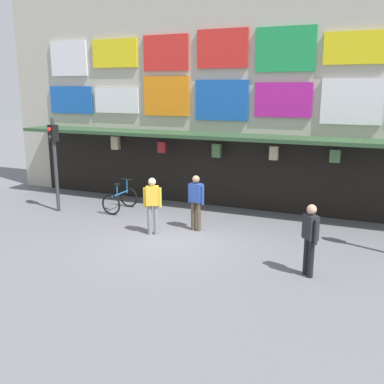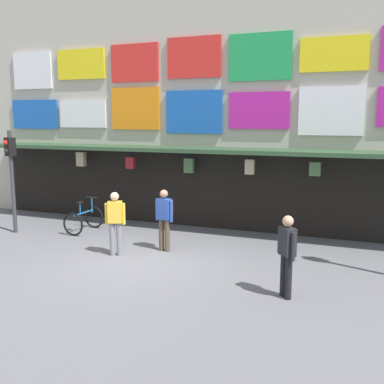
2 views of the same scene
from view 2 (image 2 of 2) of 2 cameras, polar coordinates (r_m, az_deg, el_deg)
name	(u,v)px [view 2 (image 2 of 2)]	position (r m, az deg, el deg)	size (l,w,h in m)	color
ground_plane	(138,261)	(11.43, -6.98, -8.77)	(80.00, 80.00, 0.00)	slate
shopfront	(200,106)	(15.04, 1.09, 10.96)	(18.00, 2.60, 8.00)	#B2AD9E
traffic_light_near	(11,165)	(14.81, -22.19, 3.23)	(0.34, 0.35, 3.20)	#38383D
bicycle_parked	(84,219)	(14.51, -13.70, -3.44)	(0.74, 1.17, 1.05)	black
pedestrian_in_yellow	(115,220)	(11.73, -9.81, -3.56)	(0.50, 0.34, 1.68)	gray
pedestrian_in_green	(287,252)	(9.05, 12.07, -7.51)	(0.40, 0.43, 1.68)	black
pedestrian_in_purple	(165,215)	(11.98, -3.54, -2.99)	(0.53, 0.38, 1.68)	brown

